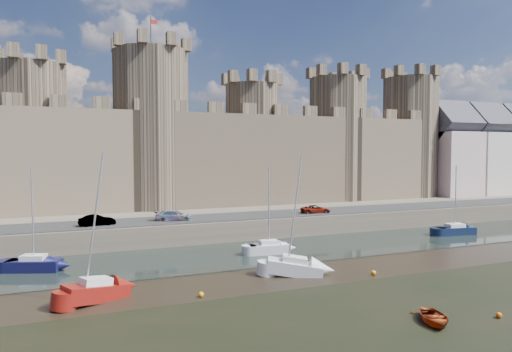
{
  "coord_description": "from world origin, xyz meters",
  "views": [
    {
      "loc": [
        -9.61,
        -20.37,
        10.74
      ],
      "look_at": [
        7.91,
        22.0,
        8.34
      ],
      "focal_mm": 32.0,
      "sensor_mm": 36.0,
      "label": 1
    }
  ],
  "objects_px": {
    "car_1": "(97,220)",
    "car_2": "(174,216)",
    "sailboat_1": "(34,264)",
    "sailboat_4": "(96,290)",
    "car_3": "(316,209)",
    "sailboat_3": "(455,230)",
    "sailboat_5": "(295,267)",
    "sailboat_2": "(269,247)"
  },
  "relations": [
    {
      "from": "car_1",
      "to": "car_2",
      "type": "relative_size",
      "value": 0.87
    },
    {
      "from": "car_2",
      "to": "sailboat_1",
      "type": "xyz_separation_m",
      "value": [
        -14.64,
        -8.92,
        -2.4
      ]
    },
    {
      "from": "car_1",
      "to": "sailboat_1",
      "type": "distance_m",
      "value": 10.52
    },
    {
      "from": "car_1",
      "to": "sailboat_4",
      "type": "relative_size",
      "value": 0.36
    },
    {
      "from": "car_3",
      "to": "sailboat_3",
      "type": "height_order",
      "value": "sailboat_3"
    },
    {
      "from": "sailboat_1",
      "to": "sailboat_3",
      "type": "bearing_deg",
      "value": 19.8
    },
    {
      "from": "car_2",
      "to": "sailboat_1",
      "type": "bearing_deg",
      "value": 135.51
    },
    {
      "from": "car_3",
      "to": "sailboat_1",
      "type": "distance_m",
      "value": 34.75
    },
    {
      "from": "car_3",
      "to": "sailboat_4",
      "type": "relative_size",
      "value": 0.37
    },
    {
      "from": "sailboat_4",
      "to": "car_3",
      "type": "bearing_deg",
      "value": 8.51
    },
    {
      "from": "car_3",
      "to": "sailboat_1",
      "type": "height_order",
      "value": "sailboat_1"
    },
    {
      "from": "car_2",
      "to": "sailboat_4",
      "type": "relative_size",
      "value": 0.41
    },
    {
      "from": "car_1",
      "to": "sailboat_5",
      "type": "relative_size",
      "value": 0.37
    },
    {
      "from": "car_1",
      "to": "car_2",
      "type": "distance_m",
      "value": 8.76
    },
    {
      "from": "sailboat_3",
      "to": "sailboat_4",
      "type": "xyz_separation_m",
      "value": [
        -44.5,
        -9.93,
        0.07
      ]
    },
    {
      "from": "car_2",
      "to": "sailboat_2",
      "type": "distance_m",
      "value": 13.31
    },
    {
      "from": "car_1",
      "to": "sailboat_4",
      "type": "xyz_separation_m",
      "value": [
        -1.17,
        -18.98,
        -2.36
      ]
    },
    {
      "from": "car_1",
      "to": "sailboat_3",
      "type": "relative_size",
      "value": 0.43
    },
    {
      "from": "car_3",
      "to": "sailboat_1",
      "type": "xyz_separation_m",
      "value": [
        -33.68,
        -8.25,
        -2.3
      ]
    },
    {
      "from": "car_2",
      "to": "sailboat_3",
      "type": "xyz_separation_m",
      "value": [
        34.59,
        -9.58,
        -2.43
      ]
    },
    {
      "from": "sailboat_2",
      "to": "sailboat_4",
      "type": "relative_size",
      "value": 0.83
    },
    {
      "from": "car_1",
      "to": "car_2",
      "type": "bearing_deg",
      "value": -93.65
    },
    {
      "from": "car_2",
      "to": "sailboat_5",
      "type": "relative_size",
      "value": 0.43
    },
    {
      "from": "sailboat_4",
      "to": "sailboat_5",
      "type": "relative_size",
      "value": 1.04
    },
    {
      "from": "car_1",
      "to": "sailboat_3",
      "type": "distance_m",
      "value": 44.33
    },
    {
      "from": "sailboat_4",
      "to": "car_2",
      "type": "bearing_deg",
      "value": 38.52
    },
    {
      "from": "sailboat_1",
      "to": "sailboat_2",
      "type": "xyz_separation_m",
      "value": [
        22.36,
        -1.64,
        -0.0
      ]
    },
    {
      "from": "car_2",
      "to": "sailboat_5",
      "type": "height_order",
      "value": "sailboat_5"
    },
    {
      "from": "car_1",
      "to": "car_3",
      "type": "bearing_deg",
      "value": -97.45
    },
    {
      "from": "sailboat_5",
      "to": "car_3",
      "type": "bearing_deg",
      "value": 80.26
    },
    {
      "from": "sailboat_2",
      "to": "sailboat_5",
      "type": "height_order",
      "value": "sailboat_5"
    },
    {
      "from": "car_3",
      "to": "sailboat_5",
      "type": "xyz_separation_m",
      "value": [
        -12.52,
        -18.13,
        -2.3
      ]
    },
    {
      "from": "car_1",
      "to": "car_3",
      "type": "relative_size",
      "value": 0.98
    },
    {
      "from": "sailboat_5",
      "to": "sailboat_1",
      "type": "bearing_deg",
      "value": 179.85
    },
    {
      "from": "sailboat_2",
      "to": "sailboat_5",
      "type": "relative_size",
      "value": 0.87
    },
    {
      "from": "sailboat_1",
      "to": "car_2",
      "type": "bearing_deg",
      "value": 51.94
    },
    {
      "from": "sailboat_1",
      "to": "sailboat_4",
      "type": "xyz_separation_m",
      "value": [
        4.72,
        -10.59,
        0.03
      ]
    },
    {
      "from": "car_2",
      "to": "car_1",
      "type": "bearing_deg",
      "value": 107.67
    },
    {
      "from": "car_3",
      "to": "sailboat_4",
      "type": "xyz_separation_m",
      "value": [
        -28.96,
        -18.84,
        -2.27
      ]
    },
    {
      "from": "car_1",
      "to": "sailboat_1",
      "type": "height_order",
      "value": "sailboat_1"
    },
    {
      "from": "car_3",
      "to": "sailboat_4",
      "type": "height_order",
      "value": "sailboat_4"
    },
    {
      "from": "car_1",
      "to": "sailboat_5",
      "type": "xyz_separation_m",
      "value": [
        15.27,
        -18.27,
        -2.39
      ]
    }
  ]
}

